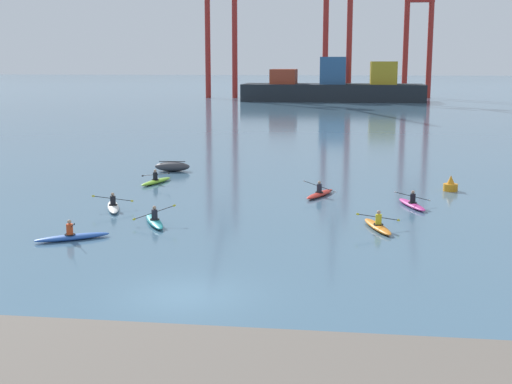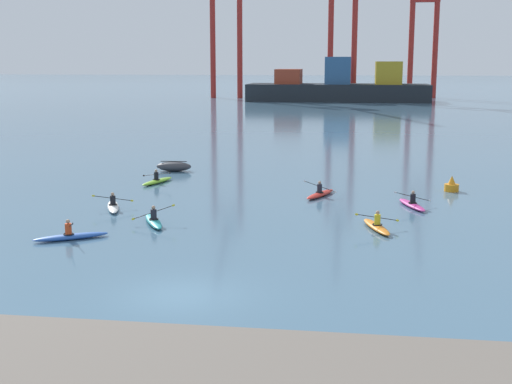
{
  "view_description": "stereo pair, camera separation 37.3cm",
  "coord_description": "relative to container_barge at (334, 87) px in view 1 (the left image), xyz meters",
  "views": [
    {
      "loc": [
        5.43,
        -22.39,
        8.0
      ],
      "look_at": [
        0.32,
        16.41,
        0.6
      ],
      "focal_mm": 48.45,
      "sensor_mm": 36.0,
      "label": 1
    },
    {
      "loc": [
        5.8,
        -22.34,
        8.0
      ],
      "look_at": [
        0.32,
        16.41,
        0.6
      ],
      "focal_mm": 48.45,
      "sensor_mm": 36.0,
      "label": 2
    }
  ],
  "objects": [
    {
      "name": "kayak_white",
      "position": [
        -9.95,
        -108.8,
        -2.65
      ],
      "size": [
        2.13,
        3.39,
        0.95
      ],
      "color": "silver",
      "rests_on": "ground"
    },
    {
      "name": "container_barge",
      "position": [
        0.0,
        0.0,
        0.0
      ],
      "size": [
        36.98,
        11.04,
        8.97
      ],
      "color": "#1E2328",
      "rests_on": "ground"
    },
    {
      "name": "kayak_teal",
      "position": [
        -6.72,
        -111.94,
        -2.65
      ],
      "size": [
        2.04,
        3.32,
        0.97
      ],
      "color": "teal",
      "rests_on": "ground"
    },
    {
      "name": "kayak_lime",
      "position": [
        -9.83,
        -100.48,
        -2.65
      ],
      "size": [
        2.18,
        3.42,
        0.95
      ],
      "color": "#7ABC2D",
      "rests_on": "ground"
    },
    {
      "name": "kayak_blue",
      "position": [
        -9.59,
        -115.47,
        -2.65
      ],
      "size": [
        3.19,
        2.33,
        1.05
      ],
      "color": "#2856B2",
      "rests_on": "ground"
    },
    {
      "name": "kayak_red",
      "position": [
        1.2,
        -103.55,
        -2.65
      ],
      "size": [
        2.09,
        3.36,
        0.95
      ],
      "color": "red",
      "rests_on": "ground"
    },
    {
      "name": "kayak_orange",
      "position": [
        4.33,
        -111.57,
        -2.65
      ],
      "size": [
        2.17,
        3.42,
        0.95
      ],
      "color": "orange",
      "rests_on": "ground"
    },
    {
      "name": "gantry_crane_west_mid",
      "position": [
        0.28,
        6.89,
        15.32
      ],
      "size": [
        6.26,
        18.03,
        36.95
      ],
      "color": "maroon",
      "rests_on": "ground"
    },
    {
      "name": "ground_plane",
      "position": [
        -2.71,
        -122.25,
        -2.83
      ],
      "size": [
        800.0,
        800.0,
        0.0
      ],
      "primitive_type": "plane",
      "color": "#476B84"
    },
    {
      "name": "gantry_crane_east_mid",
      "position": [
        17.92,
        14.39,
        14.41
      ],
      "size": [
        6.45,
        18.52,
        35.53
      ],
      "color": "maroon",
      "rests_on": "ground"
    },
    {
      "name": "kayak_magenta",
      "position": [
        6.45,
        -106.0,
        -2.65
      ],
      "size": [
        2.13,
        3.42,
        0.96
      ],
      "color": "#C13384",
      "rests_on": "ground"
    },
    {
      "name": "channel_buoy",
      "position": [
        9.29,
        -100.73,
        -2.47
      ],
      "size": [
        0.9,
        0.9,
        1.0
      ],
      "color": "orange",
      "rests_on": "ground"
    },
    {
      "name": "capsized_dinghy",
      "position": [
        -10.05,
        -95.27,
        -2.48
      ],
      "size": [
        2.66,
        1.26,
        0.76
      ],
      "color": "#38383D",
      "rests_on": "ground"
    },
    {
      "name": "gantry_crane_west",
      "position": [
        -25.34,
        8.62,
        17.23
      ],
      "size": [
        7.27,
        20.06,
        40.89
      ],
      "color": "maroon",
      "rests_on": "ground"
    }
  ]
}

